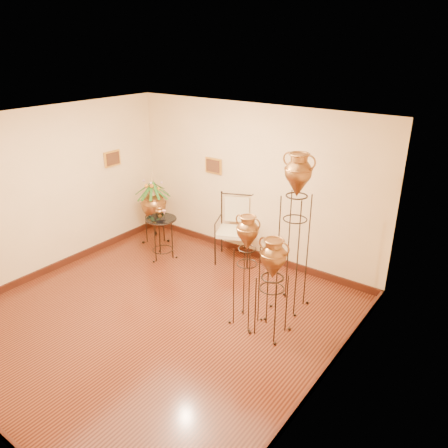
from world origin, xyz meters
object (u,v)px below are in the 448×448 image
Objects in this scene: planter_urn at (153,202)px; side_table at (162,237)px; amphora_tall at (294,232)px; armchair at (234,229)px; amphora_mid at (247,270)px.

planter_urn is 0.92m from side_table.
amphora_tall is 1.67× the size of planter_urn.
armchair is 1.34m from side_table.
amphora_tall is at bearing 67.87° from amphora_mid.
amphora_tall reaches higher than armchair.
amphora_tall reaches higher than planter_urn.
amphora_tall reaches higher than side_table.
amphora_mid reaches higher than side_table.
amphora_tall is 3.41m from planter_urn.
amphora_mid reaches higher than planter_urn.
amphora_mid is 2.52m from side_table.
armchair is at bearing 7.42° from planter_urn.
amphora_mid is at bearing -112.13° from amphora_tall.
side_table is at bearing 179.55° from amphora_tall.
amphora_tall is 1.44× the size of amphora_mid.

